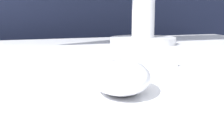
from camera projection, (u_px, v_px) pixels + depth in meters
The scene contains 3 objects.
partition_panel at pixel (36, 76), 1.22m from camera, with size 5.00×0.03×1.17m.
computer_mouse_near at pixel (121, 77), 0.38m from camera, with size 0.11×0.13×0.04m.
keyboard at pixel (51, 63), 0.52m from camera, with size 0.43×0.12×0.02m.
Camera 1 is at (-0.11, -0.53, 0.84)m, focal length 50.00 mm.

